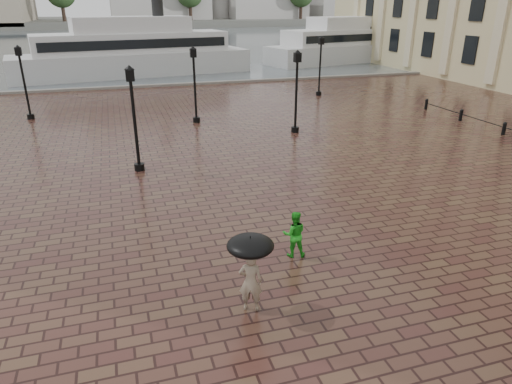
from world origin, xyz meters
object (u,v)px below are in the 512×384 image
ferry_near (134,51)px  adult_pedestrian (251,282)px  street_lamps (202,85)px  ferry_far (349,43)px  child_pedestrian (294,234)px

ferry_near → adult_pedestrian: bearing=-98.7°
street_lamps → ferry_far: (23.68, 26.32, -0.14)m
adult_pedestrian → ferry_far: size_ratio=0.07×
ferry_far → child_pedestrian: bearing=-133.0°
ferry_near → child_pedestrian: bearing=-95.9°
child_pedestrian → ferry_near: bearing=-71.7°
street_lamps → child_pedestrian: street_lamps is taller
street_lamps → ferry_far: size_ratio=0.94×
child_pedestrian → ferry_near: (-2.22, 38.75, 1.62)m
adult_pedestrian → child_pedestrian: (1.93, 2.06, -0.07)m
street_lamps → adult_pedestrian: 18.83m
street_lamps → ferry_far: 35.40m
adult_pedestrian → ferry_far: ferry_far is taller
adult_pedestrian → ferry_near: ferry_near is taller
child_pedestrian → ferry_far: 49.26m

